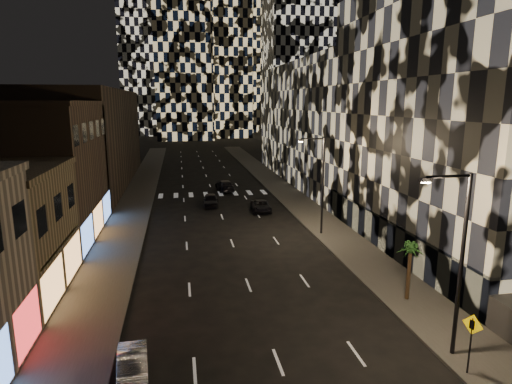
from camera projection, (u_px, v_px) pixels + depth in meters
name	position (u px, v px, depth m)	size (l,w,h in m)	color
sidewalk_left	(137.00, 196.00, 56.44)	(4.00, 120.00, 0.15)	#47443F
sidewalk_right	(285.00, 191.00, 59.91)	(4.00, 120.00, 0.15)	#47443F
curb_left	(154.00, 196.00, 56.81)	(0.20, 120.00, 0.15)	#4C4C47
curb_right	(270.00, 191.00, 59.54)	(0.20, 120.00, 0.15)	#4C4C47
retail_brown	(36.00, 174.00, 38.12)	(10.00, 15.00, 12.00)	#4A392A
retail_filler_left	(92.00, 138.00, 63.42)	(10.00, 40.00, 14.00)	#4A392A
midrise_right	(481.00, 118.00, 34.82)	(16.00, 25.00, 22.00)	#232326
midrise_base	(386.00, 235.00, 35.46)	(0.60, 25.00, 3.00)	#383838
midrise_filler_right	(337.00, 123.00, 66.53)	(16.00, 40.00, 18.00)	#232326
streetlight_near	(458.00, 253.00, 20.02)	(2.55, 0.25, 9.00)	black
streetlight_far	(320.00, 179.00, 39.27)	(2.55, 0.25, 9.00)	black
car_silver_parked	(133.00, 368.00, 19.18)	(1.32, 3.79, 1.25)	#939297
car_dark_midlane	(211.00, 200.00, 51.34)	(1.71, 4.25, 1.45)	black
car_dark_oncoming	(225.00, 185.00, 60.17)	(2.10, 5.17, 1.50)	black
car_dark_rightlane	(261.00, 206.00, 48.76)	(2.06, 4.48, 1.24)	black
ped_sign	(472.00, 333.00, 19.18)	(0.40, 0.91, 2.89)	black
palm_tree	(410.00, 252.00, 26.34)	(1.91, 1.88, 3.73)	#47331E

